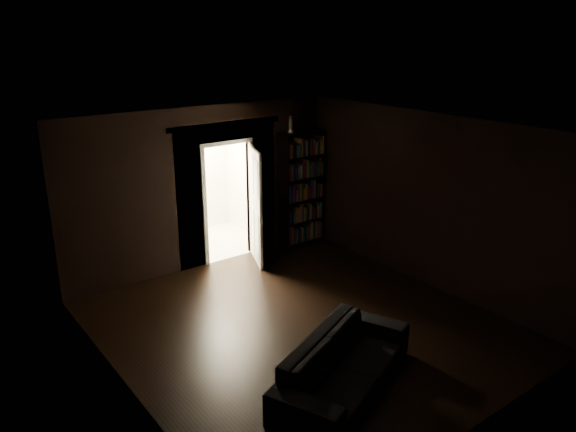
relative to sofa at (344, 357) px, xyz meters
The scene contains 9 objects.
ground 1.55m from the sofa, 70.62° to the left, with size 5.50×5.50×0.00m, color black.
room_walls 2.83m from the sofa, 78.91° to the left, with size 5.02×5.61×2.84m.
kitchen_alcove 5.43m from the sofa, 79.32° to the left, with size 2.20×1.80×2.60m.
sofa is the anchor object (origin of this frame).
bookshelf 4.73m from the sofa, 57.78° to the left, with size 0.90×0.32×2.20m, color black.
refrigerator 5.56m from the sofa, 85.29° to the left, with size 0.74×0.68×1.65m, color white.
door 4.01m from the sofa, 70.79° to the left, with size 0.85×0.05×2.05m, color white.
figurine 4.96m from the sofa, 60.57° to the left, with size 0.10×0.10×0.31m, color white.
bottles 5.67m from the sofa, 85.90° to the left, with size 0.58×0.07×0.23m, color black.
Camera 1 is at (-4.37, -5.49, 4.02)m, focal length 35.00 mm.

